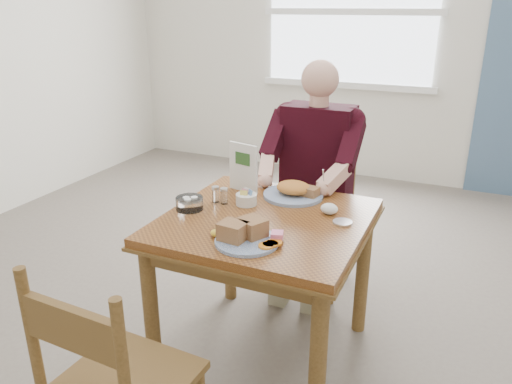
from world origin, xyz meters
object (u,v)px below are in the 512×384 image
at_px(table, 265,239).
at_px(far_plate, 295,191).
at_px(near_plate, 246,235).
at_px(diner, 314,163).
at_px(chair_far, 316,210).

distance_m(table, far_plate, 0.33).
height_order(near_plate, far_plate, near_plate).
bearing_deg(diner, far_plate, -85.48).
xyz_separation_m(table, near_plate, (0.03, -0.26, 0.14)).
xyz_separation_m(table, far_plate, (0.03, 0.30, 0.14)).
distance_m(table, near_plate, 0.30).
distance_m(table, chair_far, 0.81).
height_order(diner, far_plate, diner).
xyz_separation_m(near_plate, far_plate, (0.01, 0.56, -0.00)).
xyz_separation_m(diner, near_plate, (0.03, -0.97, -0.03)).
xyz_separation_m(diner, far_plate, (0.03, -0.41, -0.03)).
bearing_deg(table, far_plate, 83.80).
bearing_deg(far_plate, chair_far, 93.71).
height_order(table, near_plate, near_plate).
relative_size(chair_far, diner, 0.69).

